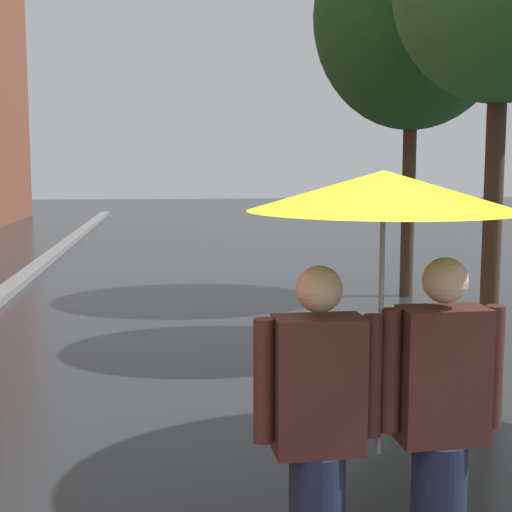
# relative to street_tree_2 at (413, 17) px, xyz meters

# --- Properties ---
(kerb_strip) EXTENTS (0.30, 36.00, 0.12)m
(kerb_strip) POSITION_rel_street_tree_2_xyz_m (-6.35, 0.86, -4.25)
(kerb_strip) COLOR slate
(kerb_strip) RESTS_ON ground
(street_tree_2) EXTENTS (3.04, 3.04, 6.05)m
(street_tree_2) POSITION_rel_street_tree_2_xyz_m (0.00, 0.00, 0.00)
(street_tree_2) COLOR #473323
(street_tree_2) RESTS_ON ground
(couple_under_umbrella) EXTENTS (1.22, 1.22, 2.10)m
(couple_under_umbrella) POSITION_rel_street_tree_2_xyz_m (-2.73, -8.36, -2.86)
(couple_under_umbrella) COLOR #1E233D
(couple_under_umbrella) RESTS_ON ground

